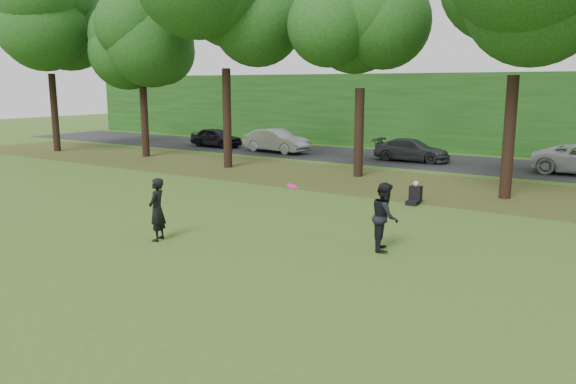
# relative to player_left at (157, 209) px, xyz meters

# --- Properties ---
(ground) EXTENTS (120.00, 120.00, 0.00)m
(ground) POSITION_rel_player_left_xyz_m (2.73, -0.86, -0.88)
(ground) COLOR #35541A
(ground) RESTS_ON ground
(leaf_litter) EXTENTS (60.00, 7.00, 0.01)m
(leaf_litter) POSITION_rel_player_left_xyz_m (2.73, 12.14, -0.88)
(leaf_litter) COLOR #413A17
(leaf_litter) RESTS_ON ground
(street) EXTENTS (70.00, 7.00, 0.02)m
(street) POSITION_rel_player_left_xyz_m (2.73, 20.14, -0.87)
(street) COLOR black
(street) RESTS_ON ground
(far_hedge) EXTENTS (70.00, 3.00, 5.00)m
(far_hedge) POSITION_rel_player_left_xyz_m (2.73, 26.14, 1.62)
(far_hedge) COLOR #1A3D11
(far_hedge) RESTS_ON ground
(player_left) EXTENTS (0.63, 0.75, 1.76)m
(player_left) POSITION_rel_player_left_xyz_m (0.00, 0.00, 0.00)
(player_left) COLOR black
(player_left) RESTS_ON ground
(player_right) EXTENTS (0.98, 1.07, 1.79)m
(player_right) POSITION_rel_player_left_xyz_m (5.64, 2.62, 0.02)
(player_right) COLOR black
(player_right) RESTS_ON ground
(parked_cars) EXTENTS (38.73, 2.99, 1.49)m
(parked_cars) POSITION_rel_player_left_xyz_m (3.35, 19.22, -0.16)
(parked_cars) COLOR black
(parked_cars) RESTS_ON street
(frisbee) EXTENTS (0.36, 0.38, 0.14)m
(frisbee) POSITION_rel_player_left_xyz_m (3.65, 1.25, 0.83)
(frisbee) COLOR #EF1480
(frisbee) RESTS_ON ground
(seated_person) EXTENTS (0.46, 0.75, 0.83)m
(seated_person) POSITION_rel_player_left_xyz_m (4.21, 8.63, -0.57)
(seated_person) COLOR black
(seated_person) RESTS_ON ground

